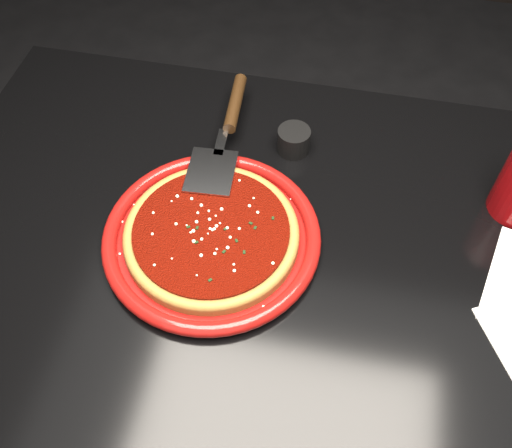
{
  "coord_description": "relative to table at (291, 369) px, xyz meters",
  "views": [
    {
      "loc": [
        0.02,
        -0.43,
        1.45
      ],
      "look_at": [
        -0.08,
        0.05,
        0.77
      ],
      "focal_mm": 40.0,
      "sensor_mm": 36.0,
      "label": 1
    }
  ],
  "objects": [
    {
      "name": "pizza_sauce",
      "position": [
        -0.14,
        0.02,
        0.4
      ],
      "size": [
        0.26,
        0.26,
        0.01
      ],
      "primitive_type": "cylinder",
      "rotation": [
        0.0,
        0.0,
        0.15
      ],
      "color": "#620D04",
      "rests_on": "plate"
    },
    {
      "name": "pizza_server",
      "position": [
        -0.16,
        0.2,
        0.42
      ],
      "size": [
        0.11,
        0.32,
        0.02
      ],
      "primitive_type": null,
      "rotation": [
        0.0,
        0.0,
        0.07
      ],
      "color": "silver",
      "rests_on": "plate"
    },
    {
      "name": "plate",
      "position": [
        -0.14,
        0.02,
        0.39
      ],
      "size": [
        0.37,
        0.37,
        0.02
      ],
      "primitive_type": "cylinder",
      "rotation": [
        0.0,
        0.0,
        0.15
      ],
      "color": "maroon",
      "rests_on": "table"
    },
    {
      "name": "basil_flecks",
      "position": [
        -0.14,
        0.02,
        0.41
      ],
      "size": [
        0.2,
        0.2,
        0.0
      ],
      "primitive_type": null,
      "color": "black",
      "rests_on": "plate"
    },
    {
      "name": "pizza_crust",
      "position": [
        -0.14,
        0.02,
        0.39
      ],
      "size": [
        0.29,
        0.29,
        0.01
      ],
      "primitive_type": "cylinder",
      "rotation": [
        0.0,
        0.0,
        0.15
      ],
      "color": "brown",
      "rests_on": "plate"
    },
    {
      "name": "floor",
      "position": [
        0.0,
        0.0,
        -0.38
      ],
      "size": [
        4.0,
        4.0,
        0.01
      ],
      "primitive_type": "cube",
      "color": "black",
      "rests_on": "ground"
    },
    {
      "name": "parmesan_dusting",
      "position": [
        -0.14,
        0.02,
        0.41
      ],
      "size": [
        0.22,
        0.22,
        0.01
      ],
      "primitive_type": null,
      "color": "#F4E8C3",
      "rests_on": "plate"
    },
    {
      "name": "ramekin",
      "position": [
        -0.05,
        0.23,
        0.4
      ],
      "size": [
        0.06,
        0.06,
        0.04
      ],
      "primitive_type": "cylinder",
      "rotation": [
        0.0,
        0.0,
        -0.1
      ],
      "color": "black",
      "rests_on": "table"
    },
    {
      "name": "table",
      "position": [
        0.0,
        0.0,
        0.0
      ],
      "size": [
        1.2,
        0.8,
        0.75
      ],
      "primitive_type": "cube",
      "color": "black",
      "rests_on": "floor"
    },
    {
      "name": "pizza_crust_rim",
      "position": [
        -0.14,
        0.02,
        0.4
      ],
      "size": [
        0.29,
        0.29,
        0.02
      ],
      "primitive_type": "torus",
      "rotation": [
        0.0,
        0.0,
        0.15
      ],
      "color": "brown",
      "rests_on": "plate"
    }
  ]
}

